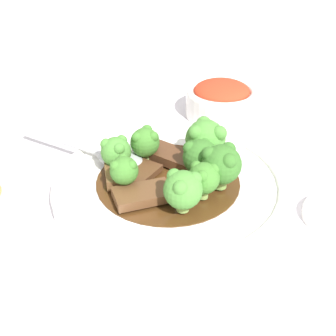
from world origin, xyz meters
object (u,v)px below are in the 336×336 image
at_px(broccoli_floret_2, 183,189).
at_px(broccoli_floret_5, 204,178).
at_px(beef_strip_4, 180,185).
at_px(broccoli_floret_0, 222,164).
at_px(beef_strip_0, 143,195).
at_px(beef_strip_1, 142,173).
at_px(broccoli_floret_3, 201,156).
at_px(broccoli_floret_7, 124,170).
at_px(broccoli_floret_4, 145,142).
at_px(beef_strip_3, 173,157).
at_px(broccoli_floret_6, 116,151).
at_px(side_bowl_kimchi, 221,99).
at_px(beef_strip_2, 119,175).
at_px(main_plate, 168,184).
at_px(broccoli_floret_1, 205,139).
at_px(serving_spoon, 111,156).

xyz_separation_m(broccoli_floret_2, broccoli_floret_5, (-0.01, 0.03, -0.00)).
relative_size(beef_strip_4, broccoli_floret_0, 1.28).
bearing_deg(beef_strip_0, beef_strip_1, 158.72).
distance_m(broccoli_floret_3, broccoli_floret_7, 0.10).
bearing_deg(broccoli_floret_4, broccoli_floret_3, 35.81).
bearing_deg(beef_strip_3, broccoli_floret_4, -123.02).
relative_size(beef_strip_3, broccoli_floret_2, 1.62).
xyz_separation_m(beef_strip_0, broccoli_floret_3, (-0.01, 0.08, 0.02)).
relative_size(broccoli_floret_3, broccoli_floret_5, 1.08).
relative_size(broccoli_floret_0, broccoli_floret_2, 1.13).
height_order(broccoli_floret_6, side_bowl_kimchi, broccoli_floret_6).
relative_size(beef_strip_2, broccoli_floret_4, 1.19).
xyz_separation_m(beef_strip_3, broccoli_floret_2, (0.10, -0.04, 0.02)).
xyz_separation_m(broccoli_floret_5, broccoli_floret_6, (-0.10, -0.07, -0.00)).
distance_m(beef_strip_1, broccoli_floret_7, 0.04).
bearing_deg(side_bowl_kimchi, broccoli_floret_3, -38.01).
xyz_separation_m(beef_strip_0, beef_strip_2, (-0.05, -0.01, 0.00)).
bearing_deg(main_plate, beef_strip_3, 144.25).
bearing_deg(main_plate, beef_strip_0, -60.07).
relative_size(broccoli_floret_1, broccoli_floret_3, 1.19).
distance_m(main_plate, broccoli_floret_7, 0.07).
bearing_deg(broccoli_floret_1, broccoli_floret_4, -118.73).
bearing_deg(broccoli_floret_5, beef_strip_4, -149.90).
bearing_deg(broccoli_floret_7, beef_strip_3, 111.49).
relative_size(beef_strip_1, broccoli_floret_4, 1.33).
bearing_deg(broccoli_floret_1, broccoli_floret_5, -30.42).
bearing_deg(serving_spoon, beef_strip_4, 28.46).
bearing_deg(broccoli_floret_3, broccoli_floret_7, -97.66).
bearing_deg(broccoli_floret_2, beef_strip_0, -140.26).
bearing_deg(broccoli_floret_4, beef_strip_2, -57.98).
height_order(beef_strip_0, broccoli_floret_4, broccoli_floret_4).
xyz_separation_m(beef_strip_1, broccoli_floret_1, (0.00, 0.09, 0.03)).
height_order(beef_strip_1, beef_strip_4, same).
relative_size(beef_strip_2, beef_strip_4, 0.75).
bearing_deg(broccoli_floret_2, main_plate, 169.00).
bearing_deg(beef_strip_0, broccoli_floret_2, 39.74).
distance_m(beef_strip_4, broccoli_floret_4, 0.08).
bearing_deg(broccoli_floret_3, broccoli_floret_0, 16.96).
distance_m(beef_strip_0, broccoli_floret_5, 0.07).
bearing_deg(serving_spoon, broccoli_floret_0, 40.31).
distance_m(beef_strip_3, broccoli_floret_7, 0.09).
height_order(beef_strip_0, broccoli_floret_3, broccoli_floret_3).
bearing_deg(beef_strip_0, main_plate, 119.93).
bearing_deg(beef_strip_4, beef_strip_3, 161.15).
bearing_deg(beef_strip_3, broccoli_floret_3, 19.17).
xyz_separation_m(main_plate, broccoli_floret_2, (0.07, -0.01, 0.04)).
bearing_deg(broccoli_floret_7, beef_strip_4, 66.25).
xyz_separation_m(beef_strip_4, serving_spoon, (-0.10, -0.05, 0.00)).
bearing_deg(main_plate, broccoli_floret_6, -133.29).
xyz_separation_m(beef_strip_1, beef_strip_3, (-0.01, 0.05, 0.00)).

